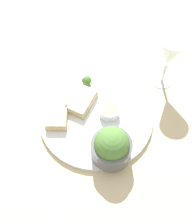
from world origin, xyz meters
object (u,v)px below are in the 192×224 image
salad_bowl (111,146)px  cheese_toast_far (57,116)px  sauce_ramekin (109,111)px  cheese_toast_near (81,101)px  wine_glass (170,54)px

salad_bowl → cheese_toast_far: (-0.01, -0.18, -0.03)m
sauce_ramekin → cheese_toast_far: bearing=-50.9°
salad_bowl → cheese_toast_near: 0.18m
sauce_ramekin → wine_glass: (-0.20, 0.07, 0.09)m
sauce_ramekin → wine_glass: bearing=160.6°
cheese_toast_far → wine_glass: wine_glass is taller
cheese_toast_near → cheese_toast_far: (0.08, -0.03, 0.00)m
cheese_toast_far → wine_glass: (-0.29, 0.18, 0.09)m
cheese_toast_near → cheese_toast_far: size_ratio=1.02×
salad_bowl → cheese_toast_far: salad_bowl is taller
salad_bowl → cheese_toast_far: size_ratio=1.03×
cheese_toast_near → cheese_toast_far: bearing=-19.8°
cheese_toast_far → wine_glass: bearing=147.8°
cheese_toast_near → wine_glass: bearing=143.9°
wine_glass → salad_bowl: bearing=-0.5°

